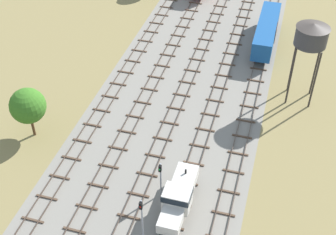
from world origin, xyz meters
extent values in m
plane|color=olive|center=(0.00, 56.00, 0.00)|extent=(480.00, 480.00, 0.00)
cube|color=gray|center=(0.00, 56.00, 0.00)|extent=(22.10, 176.00, 0.01)
cube|color=#47382D|center=(-9.77, 57.00, 0.22)|extent=(0.07, 126.00, 0.15)
cube|color=#47382D|center=(-8.33, 57.00, 0.22)|extent=(0.07, 126.00, 0.15)
cube|color=brown|center=(-9.05, 22.50, 0.07)|extent=(2.40, 0.22, 0.14)
cube|color=brown|center=(-9.05, 25.50, 0.07)|extent=(2.40, 0.22, 0.14)
cube|color=brown|center=(-9.05, 28.50, 0.07)|extent=(2.40, 0.22, 0.14)
cube|color=brown|center=(-9.05, 31.50, 0.07)|extent=(2.40, 0.22, 0.14)
cube|color=brown|center=(-9.05, 34.50, 0.07)|extent=(2.40, 0.22, 0.14)
cube|color=brown|center=(-9.05, 37.50, 0.07)|extent=(2.40, 0.22, 0.14)
cube|color=brown|center=(-9.05, 40.50, 0.07)|extent=(2.40, 0.22, 0.14)
cube|color=brown|center=(-9.05, 43.50, 0.07)|extent=(2.40, 0.22, 0.14)
cube|color=brown|center=(-9.05, 46.50, 0.07)|extent=(2.40, 0.22, 0.14)
cube|color=brown|center=(-9.05, 49.50, 0.07)|extent=(2.40, 0.22, 0.14)
cube|color=brown|center=(-9.05, 52.50, 0.07)|extent=(2.40, 0.22, 0.14)
cube|color=brown|center=(-9.05, 55.50, 0.07)|extent=(2.40, 0.22, 0.14)
cube|color=brown|center=(-9.05, 58.50, 0.07)|extent=(2.40, 0.22, 0.14)
cube|color=brown|center=(-9.05, 61.50, 0.07)|extent=(2.40, 0.22, 0.14)
cube|color=brown|center=(-9.05, 64.50, 0.07)|extent=(2.40, 0.22, 0.14)
cube|color=brown|center=(-9.05, 67.50, 0.07)|extent=(2.40, 0.22, 0.14)
cube|color=brown|center=(-9.05, 70.50, 0.07)|extent=(2.40, 0.22, 0.14)
cube|color=brown|center=(-9.05, 73.50, 0.07)|extent=(2.40, 0.22, 0.14)
cube|color=#47382D|center=(-5.24, 57.00, 0.22)|extent=(0.07, 126.00, 0.15)
cube|color=#47382D|center=(-3.81, 57.00, 0.22)|extent=(0.07, 126.00, 0.15)
cube|color=brown|center=(-4.52, 22.50, 0.07)|extent=(2.40, 0.22, 0.14)
cube|color=brown|center=(-4.52, 25.50, 0.07)|extent=(2.40, 0.22, 0.14)
cube|color=brown|center=(-4.52, 28.50, 0.07)|extent=(2.40, 0.22, 0.14)
cube|color=brown|center=(-4.52, 31.50, 0.07)|extent=(2.40, 0.22, 0.14)
cube|color=brown|center=(-4.52, 34.50, 0.07)|extent=(2.40, 0.22, 0.14)
cube|color=brown|center=(-4.52, 37.50, 0.07)|extent=(2.40, 0.22, 0.14)
cube|color=brown|center=(-4.52, 40.50, 0.07)|extent=(2.40, 0.22, 0.14)
cube|color=brown|center=(-4.52, 43.50, 0.07)|extent=(2.40, 0.22, 0.14)
cube|color=brown|center=(-4.52, 46.50, 0.07)|extent=(2.40, 0.22, 0.14)
cube|color=brown|center=(-4.52, 49.50, 0.07)|extent=(2.40, 0.22, 0.14)
cube|color=brown|center=(-4.52, 52.50, 0.07)|extent=(2.40, 0.22, 0.14)
cube|color=brown|center=(-4.52, 55.50, 0.07)|extent=(2.40, 0.22, 0.14)
cube|color=brown|center=(-4.52, 58.50, 0.07)|extent=(2.40, 0.22, 0.14)
cube|color=brown|center=(-4.52, 61.50, 0.07)|extent=(2.40, 0.22, 0.14)
cube|color=brown|center=(-4.52, 64.50, 0.07)|extent=(2.40, 0.22, 0.14)
cube|color=brown|center=(-4.52, 67.50, 0.07)|extent=(2.40, 0.22, 0.14)
cube|color=brown|center=(-4.52, 70.50, 0.07)|extent=(2.40, 0.22, 0.14)
cube|color=brown|center=(-4.52, 73.50, 0.07)|extent=(2.40, 0.22, 0.14)
cube|color=#47382D|center=(-0.72, 57.00, 0.22)|extent=(0.07, 126.00, 0.15)
cube|color=#47382D|center=(0.72, 57.00, 0.22)|extent=(0.07, 126.00, 0.15)
cube|color=brown|center=(0.00, 25.50, 0.07)|extent=(2.40, 0.22, 0.14)
cube|color=brown|center=(0.00, 28.50, 0.07)|extent=(2.40, 0.22, 0.14)
cube|color=brown|center=(0.00, 31.50, 0.07)|extent=(2.40, 0.22, 0.14)
cube|color=brown|center=(0.00, 34.50, 0.07)|extent=(2.40, 0.22, 0.14)
cube|color=brown|center=(0.00, 37.50, 0.07)|extent=(2.40, 0.22, 0.14)
cube|color=brown|center=(0.00, 40.50, 0.07)|extent=(2.40, 0.22, 0.14)
cube|color=brown|center=(0.00, 43.50, 0.07)|extent=(2.40, 0.22, 0.14)
cube|color=brown|center=(0.00, 46.50, 0.07)|extent=(2.40, 0.22, 0.14)
cube|color=brown|center=(0.00, 49.50, 0.07)|extent=(2.40, 0.22, 0.14)
cube|color=brown|center=(0.00, 52.50, 0.07)|extent=(2.40, 0.22, 0.14)
cube|color=brown|center=(0.00, 55.50, 0.07)|extent=(2.40, 0.22, 0.14)
cube|color=brown|center=(0.00, 58.50, 0.07)|extent=(2.40, 0.22, 0.14)
cube|color=brown|center=(0.00, 61.50, 0.07)|extent=(2.40, 0.22, 0.14)
cube|color=brown|center=(0.00, 64.50, 0.07)|extent=(2.40, 0.22, 0.14)
cube|color=brown|center=(0.00, 67.50, 0.07)|extent=(2.40, 0.22, 0.14)
cube|color=brown|center=(0.00, 70.50, 0.07)|extent=(2.40, 0.22, 0.14)
cube|color=brown|center=(0.00, 73.50, 0.07)|extent=(2.40, 0.22, 0.14)
cube|color=#47382D|center=(3.81, 57.00, 0.22)|extent=(0.07, 126.00, 0.15)
cube|color=#47382D|center=(5.24, 57.00, 0.22)|extent=(0.07, 126.00, 0.15)
cube|color=brown|center=(4.52, 25.50, 0.07)|extent=(2.40, 0.22, 0.14)
cube|color=brown|center=(4.52, 28.50, 0.07)|extent=(2.40, 0.22, 0.14)
cube|color=brown|center=(4.52, 31.50, 0.07)|extent=(2.40, 0.22, 0.14)
cube|color=brown|center=(4.52, 34.50, 0.07)|extent=(2.40, 0.22, 0.14)
cube|color=brown|center=(4.52, 37.50, 0.07)|extent=(2.40, 0.22, 0.14)
cube|color=brown|center=(4.52, 40.50, 0.07)|extent=(2.40, 0.22, 0.14)
cube|color=brown|center=(4.52, 43.50, 0.07)|extent=(2.40, 0.22, 0.14)
cube|color=brown|center=(4.52, 46.50, 0.07)|extent=(2.40, 0.22, 0.14)
cube|color=brown|center=(4.52, 49.50, 0.07)|extent=(2.40, 0.22, 0.14)
cube|color=brown|center=(4.52, 52.50, 0.07)|extent=(2.40, 0.22, 0.14)
cube|color=brown|center=(4.52, 55.50, 0.07)|extent=(2.40, 0.22, 0.14)
cube|color=brown|center=(4.52, 58.50, 0.07)|extent=(2.40, 0.22, 0.14)
cube|color=brown|center=(4.52, 61.50, 0.07)|extent=(2.40, 0.22, 0.14)
cube|color=brown|center=(4.52, 64.50, 0.07)|extent=(2.40, 0.22, 0.14)
cube|color=brown|center=(4.52, 67.50, 0.07)|extent=(2.40, 0.22, 0.14)
cube|color=brown|center=(4.52, 70.50, 0.07)|extent=(2.40, 0.22, 0.14)
cube|color=brown|center=(4.52, 73.50, 0.07)|extent=(2.40, 0.22, 0.14)
cube|color=brown|center=(4.52, 76.50, 0.07)|extent=(2.40, 0.22, 0.14)
cube|color=#47382D|center=(8.33, 57.00, 0.22)|extent=(0.07, 126.00, 0.15)
cube|color=#47382D|center=(9.77, 57.00, 0.22)|extent=(0.07, 126.00, 0.15)
cube|color=brown|center=(9.05, 28.50, 0.07)|extent=(2.40, 0.22, 0.14)
cube|color=brown|center=(9.05, 31.50, 0.07)|extent=(2.40, 0.22, 0.14)
cube|color=brown|center=(9.05, 34.50, 0.07)|extent=(2.40, 0.22, 0.14)
cube|color=brown|center=(9.05, 37.50, 0.07)|extent=(2.40, 0.22, 0.14)
cube|color=brown|center=(9.05, 40.50, 0.07)|extent=(2.40, 0.22, 0.14)
cube|color=brown|center=(9.05, 43.50, 0.07)|extent=(2.40, 0.22, 0.14)
cube|color=brown|center=(9.05, 46.50, 0.07)|extent=(2.40, 0.22, 0.14)
cube|color=brown|center=(9.05, 49.50, 0.07)|extent=(2.40, 0.22, 0.14)
cube|color=brown|center=(9.05, 52.50, 0.07)|extent=(2.40, 0.22, 0.14)
cube|color=brown|center=(9.05, 55.50, 0.07)|extent=(2.40, 0.22, 0.14)
cube|color=brown|center=(9.05, 58.50, 0.07)|extent=(2.40, 0.22, 0.14)
cube|color=brown|center=(9.05, 61.50, 0.07)|extent=(2.40, 0.22, 0.14)
cube|color=brown|center=(9.05, 64.50, 0.07)|extent=(2.40, 0.22, 0.14)
cube|color=brown|center=(9.05, 67.50, 0.07)|extent=(2.40, 0.22, 0.14)
cube|color=brown|center=(9.05, 70.50, 0.07)|extent=(2.40, 0.22, 0.14)
cube|color=brown|center=(9.05, 73.50, 0.07)|extent=(2.40, 0.22, 0.14)
cube|color=brown|center=(9.05, 76.50, 0.07)|extent=(2.40, 0.22, 0.14)
cube|color=beige|center=(4.52, 29.53, 1.84)|extent=(2.24, 5.04, 1.30)
cube|color=beige|center=(4.52, 25.03, 1.77)|extent=(2.13, 2.88, 1.17)
cube|color=beige|center=(4.52, 27.28, 2.29)|extent=(2.69, 2.16, 2.20)
cube|color=black|center=(4.52, 27.28, 2.94)|extent=(2.74, 2.25, 0.70)
cylinder|color=black|center=(4.52, 30.61, 2.74)|extent=(0.20, 0.20, 0.50)
cylinder|color=black|center=(3.81, 29.53, 0.74)|extent=(0.14, 0.90, 0.90)
cylinder|color=black|center=(5.24, 29.53, 0.74)|extent=(0.14, 0.90, 0.90)
cylinder|color=black|center=(3.81, 31.33, 0.74)|extent=(0.14, 0.90, 0.90)
cylinder|color=black|center=(5.24, 31.33, 0.74)|extent=(0.14, 0.90, 0.90)
cube|color=black|center=(4.52, 30.43, 0.74)|extent=(1.68, 2.20, 0.24)
cylinder|color=black|center=(3.81, 24.13, 0.74)|extent=(0.14, 0.90, 0.90)
cylinder|color=black|center=(3.81, 25.93, 0.74)|extent=(0.14, 0.90, 0.90)
cylinder|color=black|center=(5.24, 25.93, 0.74)|extent=(0.14, 0.90, 0.90)
cube|color=black|center=(4.52, 25.03, 0.74)|extent=(1.68, 2.20, 0.24)
cube|color=#194C8C|center=(9.05, 62.65, 2.49)|extent=(2.80, 14.00, 2.80)
cube|color=black|center=(10.48, 62.65, 2.35)|extent=(0.08, 2.80, 2.24)
cylinder|color=black|center=(8.33, 66.51, 0.69)|extent=(0.13, 0.80, 0.80)
cylinder|color=black|center=(9.77, 66.51, 0.69)|extent=(0.13, 0.80, 0.80)
cylinder|color=black|center=(8.33, 68.31, 0.69)|extent=(0.13, 0.80, 0.80)
cylinder|color=black|center=(9.77, 68.31, 0.69)|extent=(0.13, 0.80, 0.80)
cube|color=black|center=(9.05, 67.41, 0.69)|extent=(1.68, 2.20, 0.24)
cylinder|color=black|center=(8.33, 56.99, 0.69)|extent=(0.13, 0.80, 0.80)
cylinder|color=black|center=(9.77, 56.99, 0.69)|extent=(0.13, 0.80, 0.80)
cylinder|color=black|center=(8.33, 58.79, 0.69)|extent=(0.13, 0.80, 0.80)
cylinder|color=black|center=(9.77, 58.79, 0.69)|extent=(0.13, 0.80, 0.80)
cube|color=black|center=(9.05, 57.89, 0.69)|extent=(1.68, 2.20, 0.24)
cylinder|color=#2D2826|center=(13.47, 48.72, 4.06)|extent=(0.24, 0.24, 8.12)
cylinder|color=#2D2826|center=(16.40, 48.72, 4.06)|extent=(0.24, 0.24, 8.12)
cylinder|color=#2D2826|center=(13.47, 51.65, 4.06)|extent=(0.24, 0.24, 8.12)
cylinder|color=#2D2826|center=(16.40, 51.65, 4.06)|extent=(0.24, 0.24, 8.12)
cylinder|color=#333338|center=(14.94, 50.18, 9.31)|extent=(3.91, 3.91, 2.37)
cone|color=#3F3833|center=(14.94, 50.18, 10.74)|extent=(4.10, 4.10, 0.50)
cylinder|color=gray|center=(2.26, 23.35, 2.89)|extent=(0.16, 0.16, 5.79)
cube|color=black|center=(2.26, 23.17, 5.29)|extent=(0.28, 0.28, 0.80)
sphere|color=red|center=(2.26, 23.05, 5.29)|extent=(0.18, 0.18, 0.18)
cylinder|color=gray|center=(2.26, 29.23, 2.30)|extent=(0.16, 0.16, 4.60)
cube|color=black|center=(2.26, 29.05, 4.10)|extent=(0.28, 0.28, 0.80)
sphere|color=green|center=(2.26, 28.93, 4.10)|extent=(0.18, 0.18, 0.18)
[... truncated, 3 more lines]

